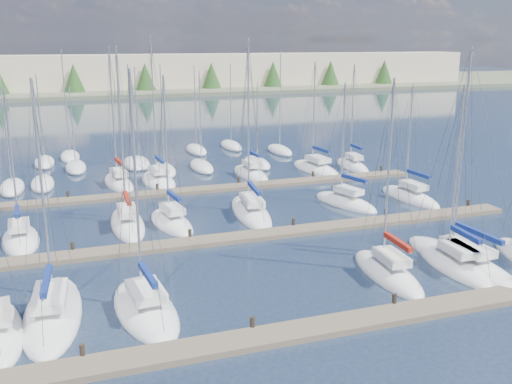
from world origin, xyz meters
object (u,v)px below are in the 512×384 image
object	(u,v)px
sailboat_b	(53,313)
sailboat_c	(145,309)
sailboat_j	(172,222)
sailboat_k	(251,212)
sailboat_h	(21,240)
sailboat_d	(387,273)
sailboat_m	(410,197)
sailboat_n	(119,183)
sailboat_i	(127,223)
sailboat_o	(158,180)
sailboat_l	(345,202)
sailboat_p	(251,174)
sailboat_a	(0,332)
sailboat_f	(461,262)
sailboat_q	(316,169)
sailboat_e	(454,265)
sailboat_r	(352,166)

from	to	relation	value
sailboat_b	sailboat_c	distance (m)	4.76
sailboat_j	sailboat_c	world-z (taller)	sailboat_c
sailboat_k	sailboat_h	distance (m)	17.66
sailboat_h	sailboat_d	xyz separation A→B (m)	(21.47, -13.70, 0.01)
sailboat_m	sailboat_c	xyz separation A→B (m)	(-25.88, -14.50, 0.00)
sailboat_k	sailboat_n	xyz separation A→B (m)	(-9.30, 13.58, 0.01)
sailboat_h	sailboat_i	bearing A→B (deg)	6.17
sailboat_k	sailboat_o	distance (m)	14.38
sailboat_l	sailboat_p	size ratio (longest dim) A/B	0.86
sailboat_a	sailboat_f	xyz separation A→B (m)	(27.14, 0.25, -0.00)
sailboat_l	sailboat_a	bearing A→B (deg)	-166.96
sailboat_n	sailboat_h	bearing A→B (deg)	-125.92
sailboat_q	sailboat_h	bearing A→B (deg)	-159.18
sailboat_i	sailboat_h	distance (m)	7.73
sailboat_p	sailboat_d	xyz separation A→B (m)	(-0.51, -27.91, 0.00)
sailboat_a	sailboat_f	size ratio (longest dim) A/B	0.74
sailboat_i	sailboat_k	bearing A→B (deg)	-0.05
sailboat_l	sailboat_h	world-z (taller)	sailboat_h
sailboat_i	sailboat_b	distance (m)	14.96
sailboat_i	sailboat_q	world-z (taller)	sailboat_i
sailboat_a	sailboat_h	size ratio (longest dim) A/B	0.92
sailboat_o	sailboat_d	bearing A→B (deg)	-74.65
sailboat_c	sailboat_j	bearing A→B (deg)	68.79
sailboat_a	sailboat_b	bearing A→B (deg)	21.37
sailboat_o	sailboat_l	world-z (taller)	sailboat_o
sailboat_h	sailboat_a	bearing A→B (deg)	-94.41
sailboat_j	sailboat_i	world-z (taller)	sailboat_i
sailboat_n	sailboat_j	distance (m)	14.43
sailboat_b	sailboat_a	bearing A→B (deg)	-148.88
sailboat_q	sailboat_c	xyz separation A→B (m)	(-22.72, -27.87, 0.01)
sailboat_i	sailboat_o	bearing A→B (deg)	71.76
sailboat_j	sailboat_m	world-z (taller)	sailboat_j
sailboat_e	sailboat_q	distance (m)	28.30
sailboat_r	sailboat_q	bearing A→B (deg)	-176.50
sailboat_e	sailboat_j	size ratio (longest dim) A/B	1.00
sailboat_q	sailboat_i	bearing A→B (deg)	-154.35
sailboat_o	sailboat_n	bearing A→B (deg)	173.54
sailboat_f	sailboat_i	bearing A→B (deg)	139.57
sailboat_d	sailboat_q	bearing A→B (deg)	77.39
sailboat_b	sailboat_o	bearing A→B (deg)	73.73
sailboat_o	sailboat_q	size ratio (longest dim) A/B	1.21
sailboat_n	sailboat_b	size ratio (longest dim) A/B	1.09
sailboat_n	sailboat_c	world-z (taller)	sailboat_n
sailboat_p	sailboat_f	bearing A→B (deg)	-82.50
sailboat_l	sailboat_p	bearing A→B (deg)	92.01
sailboat_b	sailboat_h	xyz separation A→B (m)	(-2.17, 12.65, 0.01)
sailboat_e	sailboat_h	bearing A→B (deg)	156.63
sailboat_q	sailboat_c	world-z (taller)	sailboat_c
sailboat_p	sailboat_q	bearing A→B (deg)	-2.79
sailboat_d	sailboat_k	bearing A→B (deg)	108.11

